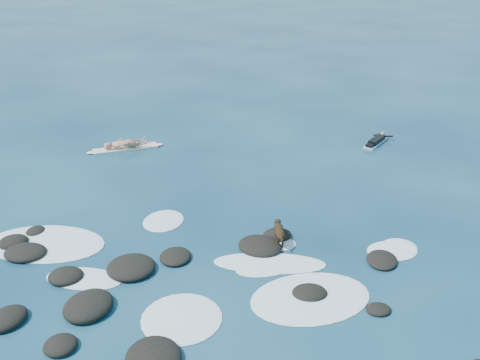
# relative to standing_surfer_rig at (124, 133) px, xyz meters

# --- Properties ---
(ground) EXTENTS (160.00, 160.00, 0.00)m
(ground) POSITION_rel_standing_surfer_rig_xyz_m (5.38, -8.88, -0.80)
(ground) COLOR #0A2642
(ground) RESTS_ON ground
(reef_rocks) EXTENTS (14.94, 7.70, 0.49)m
(reef_rocks) POSITION_rel_standing_surfer_rig_xyz_m (4.40, -10.76, -0.71)
(reef_rocks) COLOR black
(reef_rocks) RESTS_ON ground
(breaking_foam) EXTENTS (14.09, 7.15, 0.12)m
(breaking_foam) POSITION_rel_standing_surfer_rig_xyz_m (5.07, -9.38, -0.79)
(breaking_foam) COLOR white
(breaking_foam) RESTS_ON ground
(standing_surfer_rig) EXTENTS (3.37, 1.84, 2.04)m
(standing_surfer_rig) POSITION_rel_standing_surfer_rig_xyz_m (0.00, 0.00, 0.00)
(standing_surfer_rig) COLOR #F3E0C2
(standing_surfer_rig) RESTS_ON ground
(paddling_surfer_rig) EXTENTS (1.56, 2.15, 0.40)m
(paddling_surfer_rig) POSITION_rel_standing_surfer_rig_xyz_m (11.83, 2.04, -0.67)
(paddling_surfer_rig) COLOR silver
(paddling_surfer_rig) RESTS_ON ground
(dog) EXTENTS (0.43, 1.18, 0.75)m
(dog) POSITION_rel_standing_surfer_rig_xyz_m (7.46, -7.81, -0.31)
(dog) COLOR black
(dog) RESTS_ON ground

